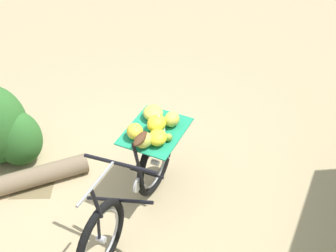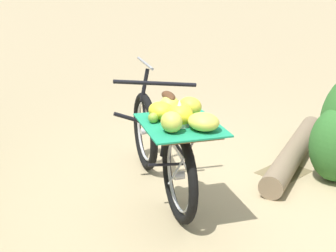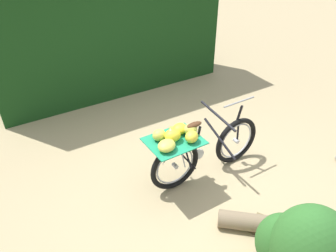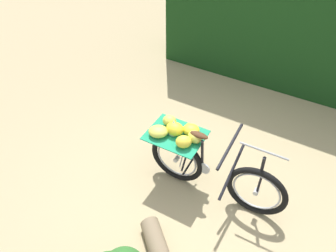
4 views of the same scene
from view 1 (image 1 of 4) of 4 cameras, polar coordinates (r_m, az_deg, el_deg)
ground_plane at (r=4.61m, az=-3.56°, el=-10.30°), size 60.00×60.00×0.00m
bicycle at (r=4.18m, az=-3.96°, el=-6.31°), size 1.07×1.72×1.03m
fallen_log at (r=4.96m, az=-20.75°, el=-7.28°), size 1.76×0.86×0.21m
leaf_litter_patch at (r=5.00m, az=-17.28°, el=-7.55°), size 0.44×0.36×0.01m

